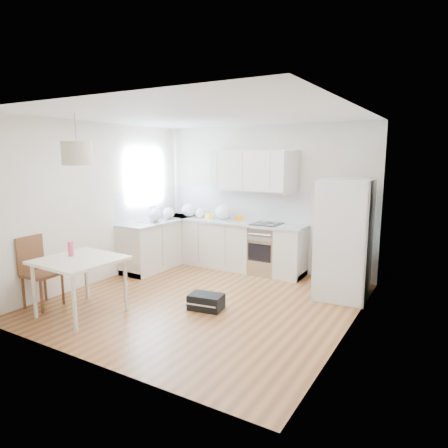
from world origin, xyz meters
name	(u,v)px	position (x,y,z in m)	size (l,w,h in m)	color
floor	(204,301)	(0.00, 0.00, 0.00)	(4.20, 4.20, 0.00)	brown
ceiling	(202,115)	(0.00, 0.00, 2.70)	(4.20, 4.20, 0.00)	white
wall_back	(264,198)	(0.00, 2.10, 1.35)	(4.20, 4.20, 0.00)	beige
wall_left	(100,203)	(-2.10, 0.00, 1.35)	(4.20, 4.20, 0.00)	beige
wall_right	(352,225)	(2.10, 0.00, 1.35)	(4.20, 4.20, 0.00)	beige
window_glassblock	(145,176)	(-2.09, 1.15, 1.75)	(0.02, 1.00, 1.00)	#BFE0F9
cabinets_back	(229,245)	(-0.60, 1.80, 0.44)	(3.00, 0.60, 0.88)	beige
cabinets_left	(160,244)	(-1.80, 1.20, 0.44)	(0.60, 1.80, 0.88)	beige
counter_back	(229,222)	(-0.60, 1.80, 0.90)	(3.02, 0.64, 0.04)	#B8BABD
counter_left	(160,221)	(-1.80, 1.20, 0.90)	(0.64, 1.82, 0.04)	#B8BABD
backsplash_back	(236,204)	(-0.60, 2.09, 1.21)	(3.00, 0.01, 0.58)	white
backsplash_left	(148,204)	(-2.09, 1.20, 1.21)	(0.01, 1.80, 0.58)	white
upper_cabinets	(254,171)	(-0.15, 1.94, 1.88)	(1.70, 0.32, 0.75)	beige
range_oven	(266,250)	(0.20, 1.80, 0.44)	(0.50, 0.61, 0.88)	#B9BCBE
sink	(158,220)	(-1.80, 1.15, 0.92)	(0.50, 0.80, 0.16)	#B9BCBE
refrigerator	(345,238)	(1.73, 1.31, 0.91)	(0.87, 0.91, 1.81)	silver
dining_table	(79,265)	(-1.17, -1.25, 0.70)	(1.04, 1.04, 0.79)	beige
dining_chair	(42,272)	(-1.86, -1.34, 0.51)	(0.43, 0.43, 1.02)	#512718
drink_bottle	(71,247)	(-1.37, -1.21, 0.91)	(0.07, 0.07, 0.25)	#D33A58
gym_bag	(206,302)	(0.20, -0.24, 0.11)	(0.47, 0.31, 0.22)	black
pendant_lamp	(77,153)	(-1.16, -1.19, 2.18)	(0.39, 0.39, 0.31)	#B7AC8C
grocery_bag_a	(189,210)	(-1.53, 1.80, 1.05)	(0.30, 0.25, 0.27)	white
grocery_bag_b	(201,213)	(-1.24, 1.79, 1.02)	(0.21, 0.18, 0.19)	white
grocery_bag_c	(223,212)	(-0.77, 1.88, 1.06)	(0.31, 0.27, 0.28)	white
grocery_bag_d	(169,213)	(-1.74, 1.41, 1.03)	(0.24, 0.20, 0.22)	white
grocery_bag_e	(155,215)	(-1.78, 1.05, 1.03)	(0.26, 0.22, 0.23)	white
snack_orange	(239,218)	(-0.41, 1.87, 0.97)	(0.15, 0.09, 0.10)	orange
snack_yellow	(209,216)	(-1.04, 1.78, 0.97)	(0.15, 0.10, 0.11)	yellow
snack_red	(199,215)	(-1.34, 1.89, 0.97)	(0.14, 0.09, 0.10)	red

